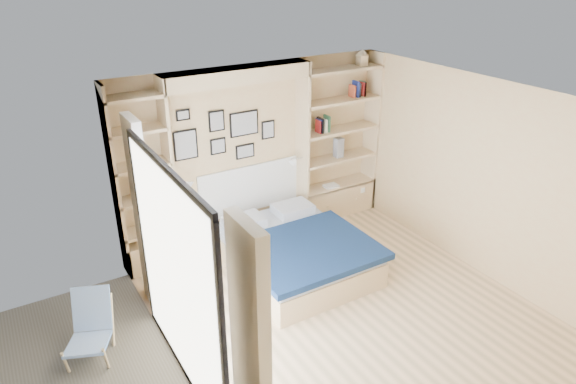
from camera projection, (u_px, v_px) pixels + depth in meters
ground at (346, 309)px, 6.03m from camera, size 4.50×4.50×0.00m
room_shell at (254, 187)px, 6.57m from camera, size 4.50×4.50×4.50m
bed at (293, 250)px, 6.72m from camera, size 1.65×2.19×1.07m
photo_gallery at (224, 134)px, 6.86m from camera, size 1.48×0.02×0.82m
reading_lamps at (243, 172)px, 6.98m from camera, size 1.92×0.12×0.15m
shelf_decor at (325, 115)px, 7.43m from camera, size 3.52×0.23×2.03m
deck_chair at (90, 327)px, 5.26m from camera, size 0.64×0.78×0.68m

